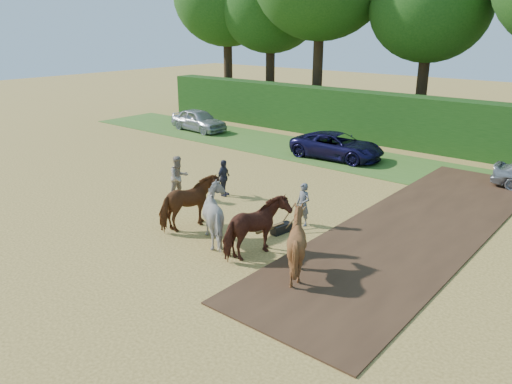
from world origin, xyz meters
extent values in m
plane|color=gold|center=(0.00, 0.00, 0.00)|extent=(120.00, 120.00, 0.00)
cube|color=#472D1C|center=(1.50, 7.00, 0.03)|extent=(4.50, 17.00, 0.05)
cube|color=#38601E|center=(0.00, 14.00, 0.01)|extent=(50.00, 5.00, 0.03)
cube|color=#14380F|center=(0.00, 18.50, 1.50)|extent=(46.00, 1.60, 3.00)
imported|color=#BBAA93|center=(-7.40, 3.76, 0.90)|extent=(0.81, 0.97, 1.80)
imported|color=#2A2B38|center=(-6.23, 5.19, 0.78)|extent=(0.57, 0.97, 1.55)
imported|color=brown|center=(-4.67, 1.83, 0.94)|extent=(1.34, 2.34, 1.87)
imported|color=beige|center=(-3.07, 1.71, 0.94)|extent=(2.08, 1.86, 1.87)
imported|color=brown|center=(-1.47, 1.60, 0.94)|extent=(1.34, 2.34, 1.87)
imported|color=brown|center=(0.14, 1.48, 0.94)|extent=(1.76, 1.92, 1.87)
cube|color=black|center=(-1.97, 3.57, 0.16)|extent=(0.43, 0.84, 0.31)
cube|color=brown|center=(-2.05, 3.04, 0.31)|extent=(0.28, 1.25, 0.09)
cylinder|color=brown|center=(-2.08, 4.08, 0.49)|extent=(0.07, 0.91, 0.66)
cylinder|color=brown|center=(-1.70, 4.02, 0.49)|extent=(0.32, 0.88, 0.66)
imported|color=gray|center=(-1.80, 4.62, 0.78)|extent=(0.62, 0.46, 1.56)
imported|color=#A6A8AD|center=(-16.79, 13.95, 0.74)|extent=(4.42, 2.02, 1.47)
imported|color=#16123B|center=(-5.76, 13.56, 0.69)|extent=(5.15, 2.65, 1.39)
cylinder|color=#382616|center=(-21.00, 21.50, 2.93)|extent=(0.70, 0.70, 5.85)
cylinder|color=#382616|center=(-17.00, 22.00, 2.70)|extent=(0.70, 0.70, 5.40)
ellipsoid|color=#163F11|center=(-17.00, 22.00, 8.32)|extent=(7.80, 7.80, 7.18)
cylinder|color=#382616|center=(-12.00, 21.00, 3.26)|extent=(0.70, 0.70, 6.53)
cylinder|color=#382616|center=(-5.00, 22.50, 2.59)|extent=(0.70, 0.70, 5.17)
ellipsoid|color=#163F11|center=(-5.00, 22.50, 7.95)|extent=(7.40, 7.40, 6.81)
camera|label=1|loc=(7.57, -9.28, 6.87)|focal=35.00mm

